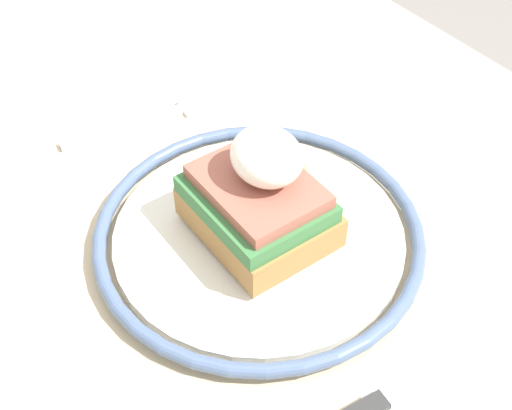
{
  "coord_description": "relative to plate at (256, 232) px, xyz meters",
  "views": [
    {
      "loc": [
        0.27,
        -0.18,
        1.12
      ],
      "look_at": [
        -0.0,
        0.02,
        0.78
      ],
      "focal_mm": 50.0,
      "sensor_mm": 36.0,
      "label": 1
    }
  ],
  "objects": [
    {
      "name": "dining_table",
      "position": [
        0.0,
        -0.02,
        -0.13
      ],
      "size": [
        1.11,
        0.67,
        0.75
      ],
      "color": "#C6B28E",
      "rests_on": "ground_plane"
    },
    {
      "name": "plate",
      "position": [
        0.0,
        0.0,
        0.0
      ],
      "size": [
        0.23,
        0.23,
        0.02
      ],
      "color": "silver",
      "rests_on": "dining_table"
    },
    {
      "name": "sandwich",
      "position": [
        0.0,
        0.0,
        0.04
      ],
      "size": [
        0.11,
        0.11,
        0.08
      ],
      "color": "#9E703D",
      "rests_on": "plate"
    },
    {
      "name": "fork",
      "position": [
        -0.16,
        0.01,
        -0.01
      ],
      "size": [
        0.03,
        0.14,
        0.0
      ],
      "color": "silver",
      "rests_on": "dining_table"
    },
    {
      "name": "knife",
      "position": [
        0.15,
        -0.02,
        -0.01
      ],
      "size": [
        0.03,
        0.2,
        0.01
      ],
      "color": "#2D2D2D",
      "rests_on": "dining_table"
    }
  ]
}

